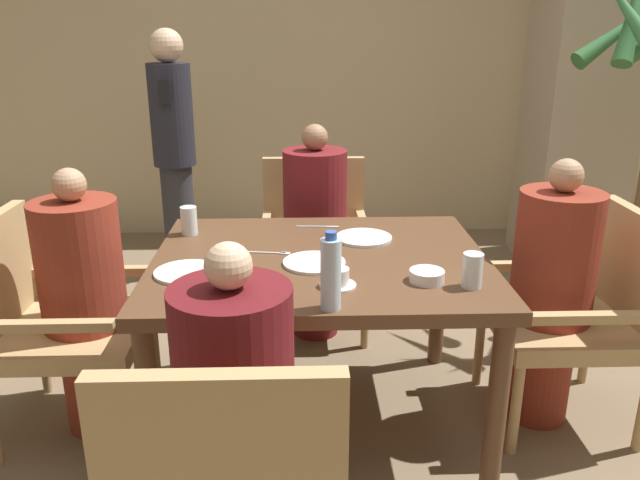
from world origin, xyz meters
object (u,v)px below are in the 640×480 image
Objects in this scene: diner_in_left_chair at (85,301)px; standing_host at (174,148)px; glass_tall_mid at (189,221)px; chair_left_side at (50,316)px; glass_tall_near at (472,270)px; water_bottle at (331,273)px; diner_in_right_chair at (551,292)px; potted_palm at (640,196)px; plate_main_right at (187,272)px; plate_dessert_center at (314,263)px; chair_right_side at (584,308)px; chair_far_side at (314,236)px; diner_in_near_chair at (236,422)px; plate_main_left at (364,238)px; bowl_small at (427,276)px; chair_near_corner at (232,474)px; teacup_with_saucer at (338,279)px; diner_in_far_chair at (315,230)px.

diner_in_left_chair is 1.71m from standing_host.
diner_in_left_chair is at bearing -141.57° from glass_tall_mid.
chair_left_side is 7.39× the size of glass_tall_near.
chair_left_side is at bearing 156.60° from water_bottle.
potted_palm is (0.80, 0.88, 0.15)m from diner_in_right_chair.
standing_host reaches higher than glass_tall_near.
diner_in_right_chair is 4.71× the size of plate_main_right.
water_bottle reaches higher than plate_dessert_center.
diner_in_right_chair is 1.05m from water_bottle.
glass_tall_near is (-0.42, -0.31, 0.22)m from diner_in_right_chair.
chair_right_side is 1.19m from water_bottle.
chair_far_side is 0.81× the size of diner_in_right_chair.
chair_far_side is 0.84× the size of diner_in_near_chair.
water_bottle is 2.11× the size of glass_tall_near.
diner_in_right_chair is at bearing -15.62° from plate_main_left.
water_bottle is at bearing -148.80° from bowl_small.
chair_left_side and chair_far_side have the same top height.
plate_main_left is 0.76m from plate_main_right.
bowl_small is (0.61, 0.54, 0.20)m from diner_in_near_chair.
chair_near_corner is 7.39× the size of glass_tall_mid.
chair_far_side is 1.04m from plate_dessert_center.
diner_in_left_chair reaches higher than plate_main_right.
chair_far_side is 0.57× the size of standing_host.
standing_host is (0.19, 1.69, 0.34)m from chair_left_side.
diner_in_left_chair is 4.62× the size of plate_main_right.
chair_left_side is at bearing 168.75° from glass_tall_near.
chair_far_side is 7.39× the size of glass_tall_near.
water_bottle is (0.27, 0.47, 0.35)m from chair_near_corner.
bowl_small is at bearing -24.85° from plate_dessert_center.
diner_in_left_chair is 4.62× the size of plate_dessert_center.
standing_host reaches higher than diner_in_near_chair.
plate_main_left is 0.92× the size of water_bottle.
diner_in_far_chair is at bearing 92.57° from teacup_with_saucer.
diner_in_left_chair reaches higher than plate_dessert_center.
glass_tall_near is 1.21m from glass_tall_mid.
diner_in_near_chair reaches higher than bowl_small.
chair_far_side reaches higher than plate_main_right.
bowl_small is 0.16m from glass_tall_near.
chair_right_side is at bearing 0.00° from diner_in_right_chair.
bowl_small is (1.42, -0.26, 0.25)m from chair_left_side.
plate_main_left is 0.70m from water_bottle.
chair_left_side is 7.00× the size of teacup_with_saucer.
diner_in_far_chair is 9.28× the size of glass_tall_near.
glass_tall_near is (1.56, -0.31, 0.29)m from chair_left_side.
diner_in_left_chair is 4.25× the size of water_bottle.
diner_in_right_chair is at bearing 6.44° from plate_main_right.
diner_in_left_chair is 0.53m from glass_tall_mid.
plate_main_right is (-0.48, -1.09, 0.24)m from chair_far_side.
diner_in_right_chair is 1.04× the size of diner_in_near_chair.
chair_far_side is 1.31m from diner_in_right_chair.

